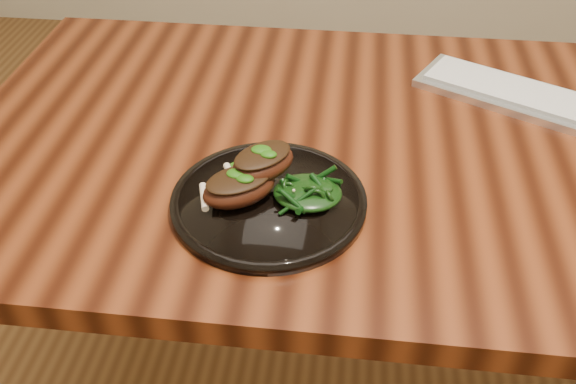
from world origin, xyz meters
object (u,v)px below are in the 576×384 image
at_px(desk, 443,185).
at_px(greens_heap, 308,189).
at_px(lamb_chop_front, 238,187).
at_px(plate, 269,201).
at_px(keyboard, 536,100).

height_order(desk, greens_heap, greens_heap).
distance_m(desk, lamb_chop_front, 0.38).
distance_m(plate, keyboard, 0.53).
bearing_deg(keyboard, greens_heap, -138.99).
xyz_separation_m(plate, greens_heap, (0.05, 0.00, 0.02)).
height_order(desk, lamb_chop_front, lamb_chop_front).
bearing_deg(desk, plate, -145.30).
height_order(desk, plate, plate).
relative_size(greens_heap, keyboard, 0.23).
xyz_separation_m(desk, keyboard, (0.16, 0.14, 0.09)).
bearing_deg(desk, lamb_chop_front, -147.59).
bearing_deg(keyboard, plate, -142.39).
xyz_separation_m(desk, plate, (-0.27, -0.18, 0.09)).
bearing_deg(greens_heap, desk, 40.19).
relative_size(lamb_chop_front, keyboard, 0.29).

